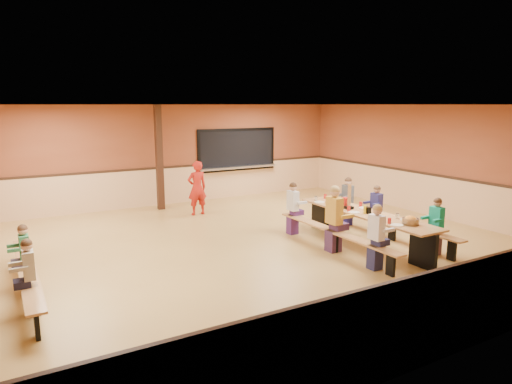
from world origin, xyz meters
TOP-DOWN VIEW (x-y plane):
  - ground at (0.00, 0.00)m, footprint 12.00×12.00m
  - room_envelope at (0.00, 0.00)m, footprint 12.04×10.04m
  - kitchen_pass_through at (2.60, 4.96)m, footprint 2.78×0.28m
  - structural_post at (-0.20, 4.40)m, footprint 0.18×0.18m
  - cafeteria_table_main at (2.49, -1.18)m, footprint 1.91×3.70m
  - seated_child_white_left at (1.67, -2.34)m, footprint 0.37×0.30m
  - seated_adult_yellow at (1.67, -1.14)m, footprint 0.44×0.36m
  - seated_child_grey_left at (1.67, 0.36)m, footprint 0.37×0.30m
  - seated_child_teal_right at (3.32, -2.32)m, footprint 0.34×0.28m
  - seated_child_navy_right at (3.32, -0.65)m, footprint 0.34×0.28m
  - seated_child_char_right at (3.32, 0.35)m, footprint 0.36×0.30m
  - seated_child_green_sec at (-3.98, -0.29)m, footprint 0.32×0.26m
  - seated_child_tan_sec at (-3.98, -1.27)m, footprint 0.33×0.27m
  - standing_woman at (0.46, 3.25)m, footprint 0.54×0.36m
  - punch_pitcher at (2.45, -0.58)m, footprint 0.16×0.16m
  - chip_bowl at (2.54, -2.35)m, footprint 0.32×0.32m
  - napkin_dispenser at (2.48, -1.25)m, footprint 0.10×0.14m
  - condiment_mustard at (2.38, -1.26)m, footprint 0.06×0.06m
  - condiment_ketchup at (2.32, -1.73)m, footprint 0.06×0.06m
  - table_paddle at (2.39, -0.76)m, footprint 0.16×0.16m
  - place_settings at (2.49, -1.18)m, footprint 0.65×3.30m

SIDE VIEW (x-z plane):
  - ground at x=0.00m, z-range 0.00..0.00m
  - cafeteria_table_main at x=2.49m, z-range 0.16..0.90m
  - seated_child_green_sec at x=-3.98m, z-range 0.00..1.11m
  - seated_child_tan_sec at x=-3.98m, z-range 0.00..1.13m
  - seated_child_navy_right at x=3.32m, z-range 0.00..1.15m
  - seated_child_teal_right at x=3.32m, z-range 0.00..1.16m
  - seated_child_char_right at x=3.32m, z-range 0.00..1.20m
  - seated_child_grey_left at x=1.67m, z-range 0.00..1.21m
  - seated_child_white_left at x=1.67m, z-range 0.00..1.21m
  - seated_adult_yellow at x=1.67m, z-range 0.00..1.36m
  - room_envelope at x=0.00m, z-range -0.82..2.20m
  - standing_woman at x=0.46m, z-range 0.00..1.49m
  - place_settings at x=2.49m, z-range 0.74..0.85m
  - napkin_dispenser at x=2.48m, z-range 0.74..0.87m
  - chip_bowl at x=2.54m, z-range 0.74..0.89m
  - condiment_mustard at x=2.38m, z-range 0.74..0.91m
  - condiment_ketchup at x=2.32m, z-range 0.74..0.91m
  - punch_pitcher at x=2.45m, z-range 0.74..0.96m
  - table_paddle at x=2.39m, z-range 0.60..1.16m
  - kitchen_pass_through at x=2.60m, z-range 0.80..2.18m
  - structural_post at x=-0.20m, z-range 0.00..3.00m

